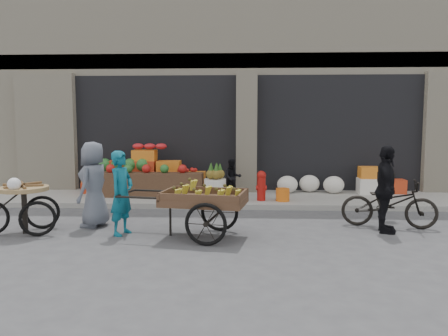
{
  "coord_description": "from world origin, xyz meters",
  "views": [
    {
      "loc": [
        -0.06,
        -6.67,
        1.96
      ],
      "look_at": [
        -0.44,
        1.54,
        1.1
      ],
      "focal_mm": 35.0,
      "sensor_mm": 36.0,
      "label": 1
    }
  ],
  "objects_px": {
    "fire_hydrant": "(261,184)",
    "vendor_grey": "(94,184)",
    "pineapple_bin": "(215,189)",
    "vendor_woman": "(122,193)",
    "banana_cart": "(201,196)",
    "cyclist": "(386,189)",
    "tricycle_cart": "(24,202)",
    "seated_person": "(232,177)",
    "orange_bucket": "(283,195)",
    "bicycle": "(389,203)"
  },
  "relations": [
    {
      "from": "fire_hydrant",
      "to": "vendor_grey",
      "type": "distance_m",
      "value": 3.93
    },
    {
      "from": "pineapple_bin",
      "to": "vendor_woman",
      "type": "bearing_deg",
      "value": -116.84
    },
    {
      "from": "banana_cart",
      "to": "vendor_woman",
      "type": "xyz_separation_m",
      "value": [
        -1.41,
        0.13,
        0.02
      ]
    },
    {
      "from": "banana_cart",
      "to": "cyclist",
      "type": "height_order",
      "value": "cyclist"
    },
    {
      "from": "fire_hydrant",
      "to": "tricycle_cart",
      "type": "distance_m",
      "value": 5.13
    },
    {
      "from": "pineapple_bin",
      "to": "vendor_grey",
      "type": "height_order",
      "value": "vendor_grey"
    },
    {
      "from": "banana_cart",
      "to": "fire_hydrant",
      "type": "bearing_deg",
      "value": 78.41
    },
    {
      "from": "fire_hydrant",
      "to": "banana_cart",
      "type": "xyz_separation_m",
      "value": [
        -1.13,
        -2.93,
        0.21
      ]
    },
    {
      "from": "pineapple_bin",
      "to": "seated_person",
      "type": "bearing_deg",
      "value": 56.31
    },
    {
      "from": "fire_hydrant",
      "to": "banana_cart",
      "type": "relative_size",
      "value": 0.29
    },
    {
      "from": "fire_hydrant",
      "to": "seated_person",
      "type": "xyz_separation_m",
      "value": [
        -0.7,
        0.65,
        0.08
      ]
    },
    {
      "from": "seated_person",
      "to": "cyclist",
      "type": "bearing_deg",
      "value": -57.78
    },
    {
      "from": "orange_bucket",
      "to": "bicycle",
      "type": "xyz_separation_m",
      "value": [
        1.8,
        -1.99,
        0.18
      ]
    },
    {
      "from": "pineapple_bin",
      "to": "vendor_woman",
      "type": "height_order",
      "value": "vendor_woman"
    },
    {
      "from": "vendor_woman",
      "to": "cyclist",
      "type": "xyz_separation_m",
      "value": [
        4.64,
        0.36,
        0.04
      ]
    },
    {
      "from": "vendor_grey",
      "to": "seated_person",
      "type": "bearing_deg",
      "value": 150.52
    },
    {
      "from": "seated_person",
      "to": "vendor_woman",
      "type": "distance_m",
      "value": 3.91
    },
    {
      "from": "orange_bucket",
      "to": "vendor_grey",
      "type": "bearing_deg",
      "value": -149.81
    },
    {
      "from": "tricycle_cart",
      "to": "vendor_grey",
      "type": "xyz_separation_m",
      "value": [
        1.06,
        0.59,
        0.24
      ]
    },
    {
      "from": "fire_hydrant",
      "to": "tricycle_cart",
      "type": "bearing_deg",
      "value": -146.78
    },
    {
      "from": "seated_person",
      "to": "bicycle",
      "type": "bearing_deg",
      "value": -51.85
    },
    {
      "from": "pineapple_bin",
      "to": "orange_bucket",
      "type": "xyz_separation_m",
      "value": [
        1.6,
        -0.1,
        -0.1
      ]
    },
    {
      "from": "cyclist",
      "to": "fire_hydrant",
      "type": "bearing_deg",
      "value": 52.99
    },
    {
      "from": "vendor_grey",
      "to": "bicycle",
      "type": "height_order",
      "value": "vendor_grey"
    },
    {
      "from": "banana_cart",
      "to": "vendor_grey",
      "type": "xyz_separation_m",
      "value": [
        -2.1,
        0.71,
        0.09
      ]
    },
    {
      "from": "pineapple_bin",
      "to": "tricycle_cart",
      "type": "relative_size",
      "value": 0.36
    },
    {
      "from": "fire_hydrant",
      "to": "tricycle_cart",
      "type": "height_order",
      "value": "tricycle_cart"
    },
    {
      "from": "banana_cart",
      "to": "tricycle_cart",
      "type": "relative_size",
      "value": 1.7
    },
    {
      "from": "cyclist",
      "to": "banana_cart",
      "type": "bearing_deg",
      "value": 110.83
    },
    {
      "from": "pineapple_bin",
      "to": "fire_hydrant",
      "type": "relative_size",
      "value": 0.73
    },
    {
      "from": "orange_bucket",
      "to": "banana_cart",
      "type": "distance_m",
      "value": 3.34
    },
    {
      "from": "vendor_grey",
      "to": "orange_bucket",
      "type": "bearing_deg",
      "value": 132.13
    },
    {
      "from": "bicycle",
      "to": "seated_person",
      "type": "bearing_deg",
      "value": 60.38
    },
    {
      "from": "vendor_woman",
      "to": "fire_hydrant",
      "type": "bearing_deg",
      "value": -23.22
    },
    {
      "from": "orange_bucket",
      "to": "vendor_grey",
      "type": "height_order",
      "value": "vendor_grey"
    },
    {
      "from": "orange_bucket",
      "to": "bicycle",
      "type": "distance_m",
      "value": 2.69
    },
    {
      "from": "cyclist",
      "to": "seated_person",
      "type": "bearing_deg",
      "value": 54.45
    },
    {
      "from": "seated_person",
      "to": "banana_cart",
      "type": "bearing_deg",
      "value": -106.9
    },
    {
      "from": "orange_bucket",
      "to": "tricycle_cart",
      "type": "height_order",
      "value": "tricycle_cart"
    },
    {
      "from": "pineapple_bin",
      "to": "tricycle_cart",
      "type": "height_order",
      "value": "tricycle_cart"
    },
    {
      "from": "tricycle_cart",
      "to": "bicycle",
      "type": "relative_size",
      "value": 0.85
    },
    {
      "from": "vendor_woman",
      "to": "vendor_grey",
      "type": "relative_size",
      "value": 0.92
    },
    {
      "from": "banana_cart",
      "to": "vendor_woman",
      "type": "relative_size",
      "value": 1.68
    },
    {
      "from": "pineapple_bin",
      "to": "tricycle_cart",
      "type": "xyz_separation_m",
      "value": [
        -3.19,
        -2.86,
        0.2
      ]
    },
    {
      "from": "tricycle_cart",
      "to": "cyclist",
      "type": "xyz_separation_m",
      "value": [
        6.39,
        0.37,
        0.21
      ]
    },
    {
      "from": "orange_bucket",
      "to": "bicycle",
      "type": "height_order",
      "value": "bicycle"
    },
    {
      "from": "vendor_woman",
      "to": "vendor_grey",
      "type": "bearing_deg",
      "value": 69.42
    },
    {
      "from": "fire_hydrant",
      "to": "banana_cart",
      "type": "distance_m",
      "value": 3.15
    },
    {
      "from": "banana_cart",
      "to": "bicycle",
      "type": "height_order",
      "value": "banana_cart"
    },
    {
      "from": "bicycle",
      "to": "tricycle_cart",
      "type": "bearing_deg",
      "value": 108.88
    }
  ]
}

